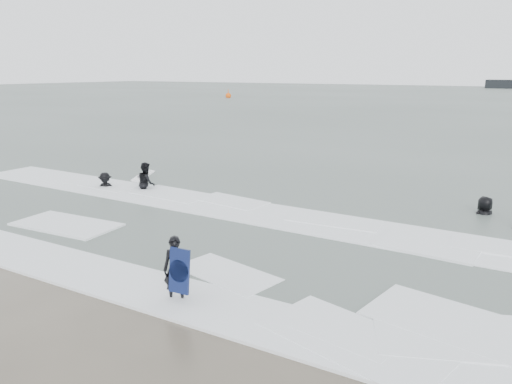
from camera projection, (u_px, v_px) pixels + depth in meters
The scene contains 9 objects.
ground at pixel (151, 277), 12.23m from camera, with size 320.00×320.00×0.00m, color brown.
sea at pixel (501, 102), 78.73m from camera, with size 320.00×320.00×0.00m, color #47544C.
surfer_centre at pixel (177, 301), 10.95m from camera, with size 0.55×0.36×1.51m, color black.
surfer_wading at pixel (147, 190), 21.01m from camera, with size 0.85×0.66×1.75m, color black.
surfer_breaker at pixel (106, 189), 21.31m from camera, with size 1.00×0.58×1.55m, color black.
surfer_right_far at pixel (484, 215), 17.42m from camera, with size 0.89×0.58×1.83m, color black.
surf_foam at pixel (234, 234), 15.29m from camera, with size 30.03×9.06×0.09m.
bodyboards at pixel (281, 215), 15.74m from camera, with size 15.59×10.16×1.25m.
buoy at pixel (228, 96), 89.79m from camera, with size 1.00×1.00×1.65m.
Camera 1 is at (8.09, -8.41, 4.94)m, focal length 35.00 mm.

